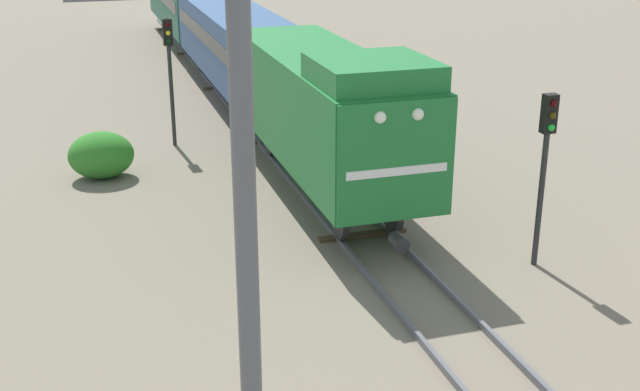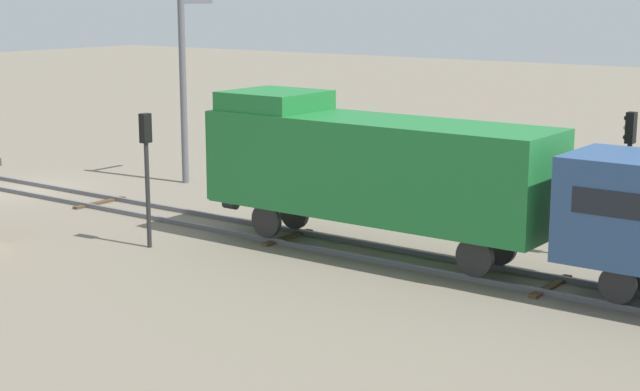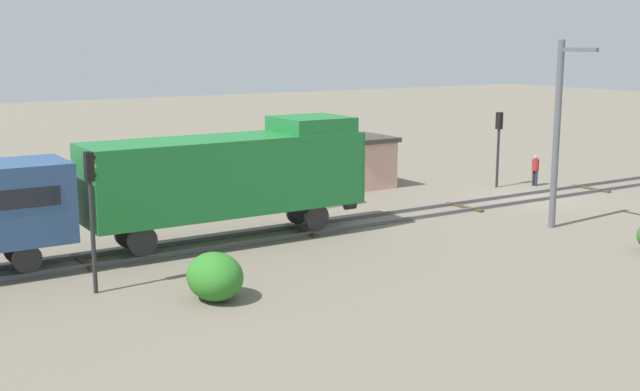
% 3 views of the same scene
% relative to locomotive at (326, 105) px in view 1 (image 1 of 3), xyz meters
% --- Properties ---
extents(locomotive, '(2.90, 11.60, 4.60)m').
position_rel_locomotive_xyz_m(locomotive, '(0.00, 0.00, 0.00)').
color(locomotive, '#1E7233').
rests_on(locomotive, railway_track).
extents(passenger_car_leading, '(2.84, 14.00, 3.66)m').
position_rel_locomotive_xyz_m(passenger_car_leading, '(0.00, 13.34, -0.25)').
color(passenger_car_leading, '#2D4C7A').
rests_on(passenger_car_leading, railway_track).
extents(passenger_car_trailing, '(2.84, 14.00, 3.66)m').
position_rel_locomotive_xyz_m(passenger_car_trailing, '(0.00, 27.94, -0.25)').
color(passenger_car_trailing, '#26604C').
rests_on(passenger_car_trailing, railway_track).
extents(traffic_signal_mid, '(0.32, 0.34, 4.21)m').
position_rel_locomotive_xyz_m(traffic_signal_mid, '(3.40, -6.01, 0.15)').
color(traffic_signal_mid, '#262628').
rests_on(traffic_signal_mid, ground).
extents(traffic_signal_far, '(0.32, 0.34, 4.47)m').
position_rel_locomotive_xyz_m(traffic_signal_far, '(-3.60, 6.53, 0.32)').
color(traffic_signal_far, '#262628').
rests_on(traffic_signal_far, ground).
extents(catenary_mast, '(1.94, 0.28, 7.85)m').
position_rel_locomotive_xyz_m(catenary_mast, '(-5.06, -12.60, 1.40)').
color(catenary_mast, '#595960').
rests_on(catenary_mast, ground).
extents(bush_near, '(2.03, 1.66, 1.48)m').
position_rel_locomotive_xyz_m(bush_near, '(-6.24, 3.67, -2.03)').
color(bush_near, '#2E7726').
rests_on(bush_near, ground).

